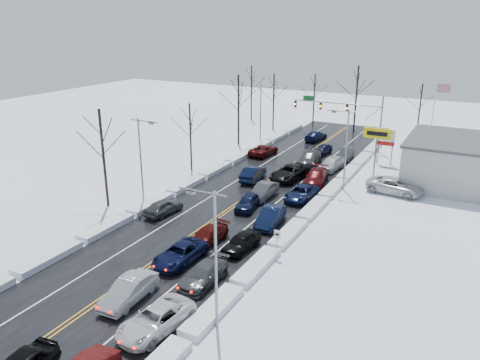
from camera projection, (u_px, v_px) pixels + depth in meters
The scene contains 44 objects.
ground at pixel (234, 206), 47.96m from camera, with size 160.00×160.00×0.00m, color white.
road_surface at pixel (243, 199), 49.63m from camera, with size 14.00×84.00×0.01m, color black.
snow_bank_left at pixel (184, 188), 52.98m from camera, with size 1.48×72.00×0.52m, color white.
snow_bank_right at pixel (311, 213), 46.28m from camera, with size 1.48×72.00×0.52m, color white.
traffic_signal_mast at pixel (346, 111), 68.06m from camera, with size 13.28×0.39×8.00m.
tires_plus_sign at pixel (377, 137), 55.08m from camera, with size 3.20×0.34×6.00m.
used_vehicles_sign at pixel (386, 140), 60.65m from camera, with size 2.20×0.22×4.65m.
speed_limit_sign at pixel (277, 239), 37.12m from camera, with size 0.55×0.09×2.35m.
flagpole at pixel (434, 113), 64.43m from camera, with size 1.87×1.20×10.00m.
streetlight_se at pixel (213, 249), 27.51m from camera, with size 3.20×0.25×9.00m.
streetlight_ne at pixel (345, 143), 50.93m from camera, with size 3.20×0.25×9.00m.
streetlight_sw at pixel (142, 155), 46.53m from camera, with size 3.20×0.25×9.00m.
streetlight_nw at pixel (262, 110), 69.95m from camera, with size 3.20×0.25×9.00m.
tree_left_b at pixel (102, 139), 45.73m from camera, with size 4.00×4.00×10.00m.
tree_left_c at pixel (190, 124), 57.34m from camera, with size 3.40×3.40×8.50m.
tree_left_d at pixel (238, 96), 68.90m from camera, with size 4.20×4.20×10.50m.
tree_left_e at pixel (274, 91), 78.99m from camera, with size 3.80×3.80×9.50m.
tree_far_a at pixel (251, 82), 87.06m from camera, with size 4.00×4.00×10.00m.
tree_far_b at pixel (315, 90), 82.84m from camera, with size 3.60×3.60×9.00m.
tree_far_c at pixel (357, 86), 77.19m from camera, with size 4.40×4.40×11.00m.
tree_far_d at pixel (421, 100), 74.61m from camera, with size 3.40×3.40×8.50m.
queued_car_1 at pixel (130, 301), 31.80m from camera, with size 1.68×4.83×1.59m, color #A6A9AE.
queued_car_2 at pixel (180, 262), 36.87m from camera, with size 2.41×5.22×1.45m, color black.
queued_car_3 at pixel (208, 243), 40.06m from camera, with size 1.88×4.63×1.34m, color #450C09.
queued_car_4 at pixel (248, 209), 47.22m from camera, with size 1.74×4.34×1.48m, color black.
queued_car_5 at pixel (264, 198), 50.15m from camera, with size 1.64×4.69×1.55m, color #424548.
queued_car_6 at pixel (289, 179), 55.89m from camera, with size 2.83×6.13×1.70m, color black.
queued_car_7 at pixel (309, 164), 61.80m from camera, with size 2.30×5.66×1.64m, color #393B3E.
queued_car_8 at pixel (322, 154), 66.24m from camera, with size 1.67×4.16×1.42m, color black.
queued_car_10 at pixel (156, 330), 28.81m from camera, with size 2.47×5.35×1.49m, color silver.
queued_car_11 at pixel (204, 283), 33.96m from camera, with size 1.97×4.85×1.41m, color #414447.
queued_car_12 at pixel (241, 250), 38.79m from camera, with size 1.73×4.29×1.46m, color black.
queued_car_13 at pixel (270, 225), 43.56m from camera, with size 1.70×4.86×1.60m, color black.
queued_car_14 at pixel (301, 199), 49.67m from camera, with size 2.38×5.15×1.43m, color black.
queued_car_15 at pixel (316, 183), 54.45m from camera, with size 2.27×5.59×1.62m, color #44090C.
queued_car_16 at pixel (331, 170), 59.34m from camera, with size 2.00×4.98×1.70m, color #BCBCBE.
queued_car_17 at pixel (346, 159), 64.06m from camera, with size 1.58×4.52×1.49m, color #3D3F42.
oncoming_car_0 at pixel (253, 180), 55.65m from camera, with size 1.77×5.07×1.67m, color black.
oncoming_car_1 at pixel (264, 155), 65.85m from camera, with size 2.43×5.27×1.46m, color #490B09.
oncoming_car_2 at pixel (316, 140), 73.87m from camera, with size 2.07×5.10×1.48m, color black.
oncoming_car_3 at pixel (164, 214), 46.01m from camera, with size 1.76×4.38×1.49m, color #424548.
parked_car_0 at pixel (394, 193), 51.40m from camera, with size 2.82×6.11×1.70m, color silver.
parked_car_1 at pixel (428, 187), 53.27m from camera, with size 1.92×4.72×1.37m, color #93959A.
parked_car_2 at pixel (419, 167), 60.37m from camera, with size 1.70×4.23×1.44m, color black.
Camera 1 is at (21.23, -39.08, 18.14)m, focal length 35.00 mm.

